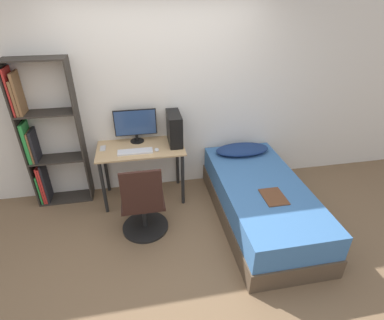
# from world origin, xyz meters

# --- Properties ---
(ground_plane) EXTENTS (14.00, 14.00, 0.00)m
(ground_plane) POSITION_xyz_m (0.00, 0.00, 0.00)
(ground_plane) COLOR brown
(wall_back) EXTENTS (8.00, 0.05, 2.50)m
(wall_back) POSITION_xyz_m (0.00, 1.47, 1.25)
(wall_back) COLOR silver
(wall_back) RESTS_ON ground_plane
(desk) EXTENTS (1.10, 0.58, 0.76)m
(desk) POSITION_xyz_m (-0.32, 1.16, 0.64)
(desk) COLOR tan
(desk) RESTS_ON ground_plane
(bookshelf) EXTENTS (0.69, 0.28, 1.87)m
(bookshelf) POSITION_xyz_m (-1.50, 1.31, 0.88)
(bookshelf) COLOR #2D2823
(bookshelf) RESTS_ON ground_plane
(office_chair) EXTENTS (0.55, 0.55, 0.94)m
(office_chair) POSITION_xyz_m (-0.35, 0.46, 0.35)
(office_chair) COLOR black
(office_chair) RESTS_ON ground_plane
(bed) EXTENTS (0.97, 2.03, 0.53)m
(bed) POSITION_xyz_m (1.05, 0.44, 0.26)
(bed) COLOR #4C3D2D
(bed) RESTS_ON ground_plane
(pillow) EXTENTS (0.74, 0.36, 0.11)m
(pillow) POSITION_xyz_m (1.05, 1.19, 0.59)
(pillow) COLOR navy
(pillow) RESTS_ON bed
(magazine) EXTENTS (0.24, 0.32, 0.01)m
(magazine) POSITION_xyz_m (1.07, 0.16, 0.54)
(magazine) COLOR #56331E
(magazine) RESTS_ON bed
(monitor) EXTENTS (0.54, 0.18, 0.44)m
(monitor) POSITION_xyz_m (-0.36, 1.35, 1.01)
(monitor) COLOR black
(monitor) RESTS_ON desk
(keyboard) EXTENTS (0.43, 0.14, 0.02)m
(keyboard) POSITION_xyz_m (-0.39, 1.04, 0.77)
(keyboard) COLOR silver
(keyboard) RESTS_ON desk
(pc_tower) EXTENTS (0.16, 0.42, 0.40)m
(pc_tower) POSITION_xyz_m (0.13, 1.22, 0.96)
(pc_tower) COLOR black
(pc_tower) RESTS_ON desk
(mouse) EXTENTS (0.06, 0.09, 0.02)m
(mouse) POSITION_xyz_m (-0.13, 1.04, 0.77)
(mouse) COLOR silver
(mouse) RESTS_ON desk
(phone) EXTENTS (0.07, 0.14, 0.01)m
(phone) POSITION_xyz_m (-0.79, 1.21, 0.77)
(phone) COLOR #B7B7BC
(phone) RESTS_ON desk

